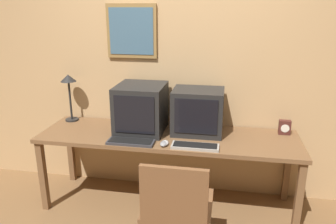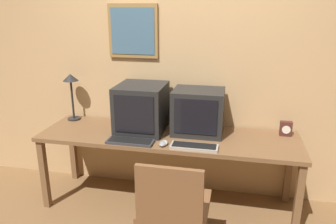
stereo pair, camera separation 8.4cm
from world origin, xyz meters
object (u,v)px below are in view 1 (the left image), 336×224
at_px(monitor_right, 198,111).
at_px(mouse_near_keyboard, 164,144).
at_px(keyboard_side, 195,146).
at_px(desk_clock, 285,127).
at_px(desk_lamp, 69,86).
at_px(keyboard_main, 131,142).
at_px(mouse_far_corner, 165,143).
at_px(office_chair, 177,220).
at_px(monitor_left, 141,108).

bearing_deg(monitor_right, mouse_near_keyboard, -124.44).
relative_size(keyboard_side, desk_clock, 2.97).
xyz_separation_m(desk_clock, desk_lamp, (-2.05, 0.01, 0.30)).
bearing_deg(keyboard_side, keyboard_main, -179.19).
distance_m(mouse_far_corner, office_chair, 0.66).
xyz_separation_m(mouse_near_keyboard, office_chair, (0.19, -0.51, -0.35)).
distance_m(monitor_right, office_chair, 1.02).
bearing_deg(monitor_left, desk_lamp, 169.10).
distance_m(monitor_right, desk_clock, 0.79).
bearing_deg(mouse_near_keyboard, monitor_right, 55.56).
distance_m(mouse_near_keyboard, office_chair, 0.65).
bearing_deg(mouse_far_corner, monitor_left, 132.49).
bearing_deg(office_chair, desk_clock, 49.16).
relative_size(monitor_left, desk_lamp, 0.98).
height_order(mouse_near_keyboard, desk_clock, desk_clock).
bearing_deg(office_chair, keyboard_main, 133.18).
relative_size(monitor_left, desk_clock, 3.55).
height_order(monitor_left, monitor_right, monitor_left).
xyz_separation_m(monitor_left, mouse_far_corner, (0.27, -0.30, -0.20)).
xyz_separation_m(monitor_left, mouse_near_keyboard, (0.27, -0.31, -0.20)).
xyz_separation_m(keyboard_main, mouse_near_keyboard, (0.28, 0.00, 0.00)).
height_order(keyboard_side, mouse_near_keyboard, mouse_near_keyboard).
bearing_deg(desk_clock, keyboard_side, -149.88).
relative_size(monitor_left, office_chair, 0.53).
bearing_deg(mouse_far_corner, keyboard_side, -1.68).
bearing_deg(monitor_right, monitor_left, -175.26).
height_order(keyboard_main, mouse_near_keyboard, mouse_near_keyboard).
height_order(desk_lamp, office_chair, desk_lamp).
xyz_separation_m(keyboard_main, keyboard_side, (0.54, 0.01, 0.00)).
relative_size(monitor_right, office_chair, 0.51).
distance_m(desk_lamp, office_chair, 1.71).
bearing_deg(monitor_left, mouse_near_keyboard, -48.93).
bearing_deg(monitor_right, desk_lamp, 175.32).
relative_size(monitor_left, keyboard_side, 1.20).
relative_size(monitor_left, mouse_far_corner, 4.14).
bearing_deg(desk_lamp, keyboard_main, -31.57).
bearing_deg(desk_clock, mouse_far_corner, -156.89).
distance_m(keyboard_side, office_chair, 0.62).
height_order(keyboard_side, mouse_far_corner, mouse_far_corner).
xyz_separation_m(monitor_right, office_chair, (-0.05, -0.86, -0.53)).
height_order(monitor_left, mouse_near_keyboard, monitor_left).
bearing_deg(desk_clock, office_chair, -130.84).
distance_m(monitor_right, keyboard_main, 0.66).
distance_m(monitor_left, desk_lamp, 0.79).
bearing_deg(monitor_left, office_chair, -60.59).
xyz_separation_m(monitor_right, keyboard_main, (-0.53, -0.36, -0.19)).
height_order(keyboard_side, office_chair, office_chair).
bearing_deg(desk_clock, desk_lamp, 179.60).
bearing_deg(keyboard_side, mouse_far_corner, 178.32).
bearing_deg(desk_clock, mouse_near_keyboard, -156.41).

